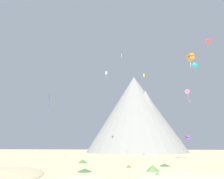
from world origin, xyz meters
TOP-DOWN VIEW (x-y plane):
  - ground_plane at (0.00, 0.00)m, footprint 400.00×400.00m
  - bush_far_left at (-1.53, 6.57)m, footprint 2.98×2.98m
  - bush_mid_center at (5.53, 14.31)m, footprint 1.35×1.35m
  - bush_scatter_east at (-6.83, 23.19)m, footprint 3.26×3.26m
  - bush_far_right at (13.09, 17.91)m, footprint 3.37×3.37m
  - bush_near_right at (10.05, -0.43)m, footprint 2.75×2.75m
  - bush_near_left at (9.98, 8.81)m, footprint 2.69×2.69m
  - rock_massif at (5.87, 105.04)m, footprint 81.00×81.00m
  - kite_red_high at (26.77, 20.30)m, footprint 1.06×0.68m
  - kite_rainbow_mid at (23.82, 34.94)m, footprint 1.57×0.85m
  - kite_green_high at (2.47, 37.88)m, footprint 0.63×0.79m
  - kite_indigo_mid at (-22.19, 32.17)m, footprint 1.59×2.36m
  - kite_teal_high at (26.33, 31.78)m, footprint 1.75×0.63m
  - kite_yellow_high at (10.48, 43.05)m, footprint 0.55×0.50m
  - kite_violet_low at (23.97, 41.60)m, footprint 1.29×1.33m
  - kite_white_high at (-6.38, 54.39)m, footprint 1.05×1.10m
  - kite_orange_high at (22.52, 22.54)m, footprint 1.92×1.88m

SIDE VIEW (x-z plane):
  - ground_plane at x=0.00m, z-range 0.00..0.00m
  - bush_mid_center at x=5.53m, z-range 0.00..0.49m
  - bush_far_right at x=13.09m, z-range 0.00..0.50m
  - bush_far_left at x=-1.53m, z-range 0.00..0.51m
  - bush_scatter_east at x=-6.83m, z-range 0.00..0.90m
  - bush_near_left at x=9.98m, z-range 0.00..1.04m
  - bush_near_right at x=10.05m, z-range 0.00..1.05m
  - kite_violet_low at x=23.97m, z-range 6.37..7.66m
  - kite_indigo_mid at x=-22.19m, z-range 16.93..23.69m
  - kite_rainbow_mid at x=23.82m, z-range 18.71..23.37m
  - rock_massif at x=5.87m, z-range -2.41..50.86m
  - kite_orange_high at x=22.52m, z-range 25.59..29.45m
  - kite_teal_high at x=26.33m, z-range 26.91..30.77m
  - kite_red_high at x=26.77m, z-range 28.92..32.07m
  - kite_yellow_high at x=10.48m, z-range 29.92..31.09m
  - kite_white_high at x=-6.38m, z-range 35.08..38.30m
  - kite_green_high at x=2.47m, z-range 36.59..39.91m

